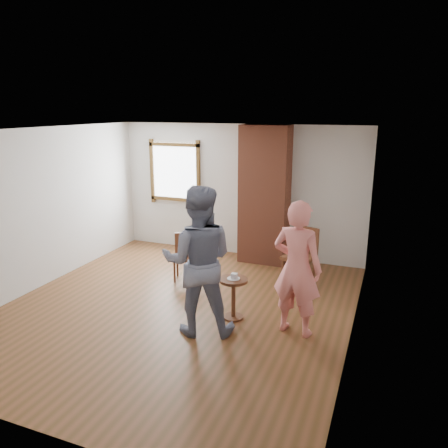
{
  "coord_description": "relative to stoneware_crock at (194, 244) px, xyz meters",
  "views": [
    {
      "loc": [
        2.84,
        -5.28,
        2.91
      ],
      "look_at": [
        0.45,
        0.8,
        1.15
      ],
      "focal_mm": 35.0,
      "sensor_mm": 36.0,
      "label": 1
    }
  ],
  "objects": [
    {
      "name": "stoneware_crock",
      "position": [
        0.0,
        0.0,
        0.0
      ],
      "size": [
        0.4,
        0.4,
        0.43
      ],
      "primitive_type": "cylinder",
      "rotation": [
        0.0,
        0.0,
        -0.23
      ],
      "color": "#CCB493",
      "rests_on": "ground"
    },
    {
      "name": "person_pink",
      "position": [
        2.6,
        -2.4,
        0.69
      ],
      "size": [
        0.72,
        0.53,
        1.8
      ],
      "primitive_type": "imported",
      "rotation": [
        0.0,
        0.0,
        2.98
      ],
      "color": "#F6827B",
      "rests_on": "ground"
    },
    {
      "name": "side_table",
      "position": [
        1.71,
        -2.33,
        0.19
      ],
      "size": [
        0.4,
        0.4,
        0.6
      ],
      "color": "brown",
      "rests_on": "ground"
    },
    {
      "name": "brick_chimney",
      "position": [
        1.41,
        0.14,
        1.09
      ],
      "size": [
        0.9,
        0.5,
        2.6
      ],
      "primitive_type": "cube",
      "color": "#A35339",
      "rests_on": "ground"
    },
    {
      "name": "cake_slice",
      "position": [
        1.72,
        -2.33,
        0.42
      ],
      "size": [
        0.08,
        0.07,
        0.06
      ],
      "primitive_type": "cube",
      "color": "white",
      "rests_on": "cake_plate"
    },
    {
      "name": "man",
      "position": [
        1.4,
        -2.83,
        0.77
      ],
      "size": [
        1.15,
        1.02,
        1.98
      ],
      "primitive_type": "imported",
      "rotation": [
        0.0,
        0.0,
        3.48
      ],
      "color": "#121733",
      "rests_on": "ground"
    },
    {
      "name": "dining_chair_left",
      "position": [
        0.4,
        -1.22,
        0.23
      ],
      "size": [
        0.47,
        0.47,
        0.8
      ],
      "rotation": [
        0.0,
        0.0,
        0.31
      ],
      "color": "brown",
      "rests_on": "ground"
    },
    {
      "name": "dark_pot",
      "position": [
        -0.04,
        0.04,
        -0.13
      ],
      "size": [
        0.19,
        0.19,
        0.16
      ],
      "primitive_type": "cylinder",
      "rotation": [
        0.0,
        0.0,
        -0.25
      ],
      "color": "black",
      "rests_on": "ground"
    },
    {
      "name": "cake_plate",
      "position": [
        1.71,
        -2.33,
        0.39
      ],
      "size": [
        0.18,
        0.18,
        0.01
      ],
      "primitive_type": "cylinder",
      "color": "white",
      "rests_on": "side_table"
    },
    {
      "name": "room_shell",
      "position": [
        0.75,
        -1.75,
        1.6
      ],
      "size": [
        5.04,
        5.52,
        2.62
      ],
      "color": "silver",
      "rests_on": "ground"
    },
    {
      "name": "ground",
      "position": [
        0.81,
        -2.36,
        -0.21
      ],
      "size": [
        5.5,
        5.5,
        0.0
      ],
      "primitive_type": "plane",
      "color": "brown",
      "rests_on": "ground"
    },
    {
      "name": "dining_chair_right",
      "position": [
        2.33,
        -0.75,
        0.34
      ],
      "size": [
        0.59,
        0.59,
        0.98
      ],
      "rotation": [
        0.0,
        0.0,
        -0.34
      ],
      "color": "brown",
      "rests_on": "ground"
    }
  ]
}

